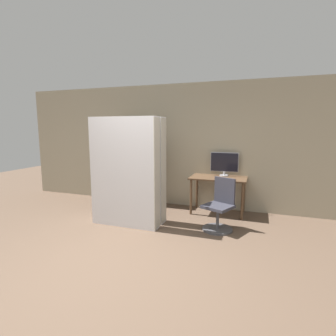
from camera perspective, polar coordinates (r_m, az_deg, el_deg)
The scene contains 8 objects.
ground_plane at distance 3.61m, azimuth -12.37°, elevation -20.39°, with size 16.00×16.00×0.00m, color brown.
wall_back at distance 5.89m, azimuth 2.54°, elevation 4.85°, with size 8.00×0.06×2.70m.
desk at distance 5.44m, azimuth 10.87°, elevation -3.13°, with size 1.12×0.64×0.75m.
monitor at distance 5.57m, azimuth 12.17°, elevation 1.05°, with size 0.58×0.19×0.49m.
office_chair at distance 4.65m, azimuth 11.16°, elevation -8.85°, with size 0.58×0.58×0.89m.
bookshelf at distance 6.18m, azimuth -7.73°, elevation 0.86°, with size 0.75×0.35×1.88m.
mattress_near at distance 4.69m, azimuth -9.37°, elevation -0.93°, with size 1.25×0.27×1.94m.
mattress_far at distance 4.96m, azimuth -7.63°, elevation -0.37°, with size 1.25×0.27×1.94m.
Camera 1 is at (1.71, -2.66, 1.74)m, focal length 28.00 mm.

